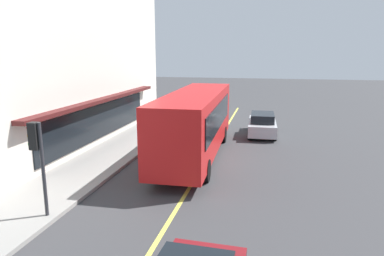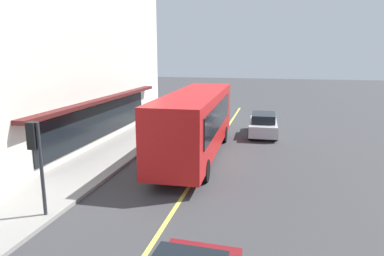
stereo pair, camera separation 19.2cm
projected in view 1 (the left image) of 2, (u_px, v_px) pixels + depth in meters
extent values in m
plane|color=#38383A|center=(207.00, 160.00, 18.57)|extent=(120.00, 120.00, 0.00)
cube|color=gray|center=(114.00, 152.00, 19.68)|extent=(80.00, 3.12, 0.15)
cube|color=#D8D14C|center=(207.00, 159.00, 18.57)|extent=(36.00, 0.16, 0.01)
cube|color=silver|center=(9.00, 53.00, 21.75)|extent=(21.44, 11.94, 11.01)
cube|color=#4C1919|center=(104.00, 99.00, 21.00)|extent=(15.01, 0.70, 0.20)
cube|color=black|center=(102.00, 120.00, 21.32)|extent=(12.87, 0.08, 2.00)
cube|color=red|center=(196.00, 121.00, 18.60)|extent=(11.05, 2.75, 3.00)
cube|color=black|center=(210.00, 100.00, 23.74)|extent=(0.17, 2.10, 1.80)
cube|color=black|center=(171.00, 114.00, 18.47)|extent=(8.80, 0.26, 1.32)
cube|color=black|center=(219.00, 116.00, 17.99)|extent=(8.80, 0.26, 1.32)
cube|color=#0CF259|center=(211.00, 87.00, 23.62)|extent=(0.12, 1.90, 0.36)
cube|color=#2D2D33|center=(210.00, 123.00, 24.18)|extent=(0.22, 2.40, 0.40)
cylinder|color=black|center=(188.00, 133.00, 22.50)|extent=(1.01, 0.32, 1.00)
cylinder|color=black|center=(224.00, 134.00, 22.07)|extent=(1.01, 0.32, 1.00)
cylinder|color=black|center=(156.00, 167.00, 15.75)|extent=(1.01, 0.32, 1.00)
cylinder|color=black|center=(206.00, 171.00, 15.32)|extent=(1.01, 0.32, 1.00)
cylinder|color=#2D2D33|center=(43.00, 170.00, 11.58)|extent=(0.12, 0.12, 3.20)
cube|color=black|center=(35.00, 136.00, 11.38)|extent=(0.30, 0.30, 0.90)
sphere|color=red|center=(29.00, 128.00, 11.36)|extent=(0.18, 0.18, 0.18)
sphere|color=orange|center=(30.00, 136.00, 11.42)|extent=(0.18, 0.18, 0.18)
sphere|color=green|center=(31.00, 144.00, 11.47)|extent=(0.18, 0.18, 0.18)
cube|color=#B7BABF|center=(262.00, 126.00, 23.99)|extent=(4.36, 1.94, 0.75)
cube|color=black|center=(263.00, 117.00, 23.71)|extent=(2.46, 1.59, 0.55)
cylinder|color=black|center=(250.00, 126.00, 25.56)|extent=(0.65, 0.24, 0.64)
cylinder|color=black|center=(273.00, 127.00, 25.26)|extent=(0.65, 0.24, 0.64)
cylinder|color=black|center=(249.00, 134.00, 22.84)|extent=(0.65, 0.24, 0.64)
cylinder|color=black|center=(275.00, 136.00, 22.54)|extent=(0.65, 0.24, 0.64)
cylinder|color=black|center=(179.00, 111.00, 30.32)|extent=(0.18, 0.18, 0.78)
cylinder|color=maroon|center=(179.00, 103.00, 30.17)|extent=(0.34, 0.34, 0.62)
sphere|color=tan|center=(179.00, 99.00, 30.08)|extent=(0.22, 0.22, 0.22)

